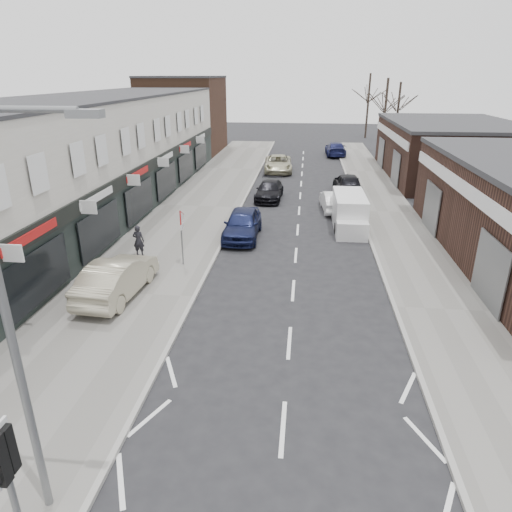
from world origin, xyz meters
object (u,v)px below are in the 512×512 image
(parked_car_left_c, at_px, (278,164))
(parked_car_right_c, at_px, (336,149))
(parked_car_left_b, at_px, (269,190))
(street_lamp, at_px, (15,312))
(sedan_on_pavement, at_px, (117,277))
(parked_car_right_a, at_px, (333,201))
(parked_car_left_a, at_px, (242,224))
(pedestrian, at_px, (139,241))
(traffic_light, at_px, (4,467))
(warning_sign, at_px, (182,222))
(white_van, at_px, (349,212))
(parked_car_right_b, at_px, (348,183))

(parked_car_left_c, xyz_separation_m, parked_car_right_c, (5.70, 9.54, 0.00))
(parked_car_right_c, bearing_deg, parked_car_left_c, 57.93)
(parked_car_left_b, bearing_deg, parked_car_right_c, 75.44)
(street_lamp, distance_m, parked_car_left_b, 25.96)
(sedan_on_pavement, relative_size, parked_car_right_a, 1.18)
(parked_car_left_a, relative_size, parked_car_left_c, 0.87)
(pedestrian, distance_m, parked_car_left_a, 5.78)
(parked_car_right_c, bearing_deg, traffic_light, 79.10)
(warning_sign, bearing_deg, parked_car_left_c, 82.57)
(white_van, height_order, parked_car_left_c, white_van)
(parked_car_right_b, bearing_deg, warning_sign, 56.40)
(sedan_on_pavement, bearing_deg, pedestrian, -77.31)
(white_van, xyz_separation_m, sedan_on_pavement, (-9.89, -10.23, -0.02))
(parked_car_right_a, relative_size, parked_car_right_b, 0.88)
(pedestrian, bearing_deg, parked_car_right_a, -133.97)
(parked_car_right_a, distance_m, parked_car_right_c, 22.00)
(pedestrian, bearing_deg, white_van, -148.31)
(parked_car_right_c, bearing_deg, parked_car_right_b, 88.79)
(parked_car_left_a, xyz_separation_m, parked_car_right_b, (6.50, 10.89, -0.02))
(warning_sign, bearing_deg, pedestrian, 161.31)
(warning_sign, height_order, white_van, warning_sign)
(parked_car_left_c, distance_m, parked_car_right_a, 13.18)
(warning_sign, distance_m, parked_car_left_b, 13.18)
(parked_car_left_a, bearing_deg, sedan_on_pavement, -116.90)
(pedestrian, bearing_deg, warning_sign, 163.31)
(street_lamp, height_order, pedestrian, street_lamp)
(traffic_light, xyz_separation_m, warning_sign, (-0.76, 14.02, -0.21))
(street_lamp, relative_size, parked_car_left_c, 1.50)
(parked_car_left_a, xyz_separation_m, parked_car_left_c, (0.80, 18.36, -0.04))
(parked_car_right_b, bearing_deg, street_lamp, 70.05)
(parked_car_left_c, relative_size, parked_car_right_c, 1.04)
(parked_car_right_b, bearing_deg, parked_car_left_b, 19.54)
(warning_sign, distance_m, sedan_on_pavement, 4.07)
(parked_car_left_b, bearing_deg, parked_car_right_a, -27.57)
(traffic_light, bearing_deg, parked_car_right_a, 74.80)
(traffic_light, distance_m, parked_car_left_b, 26.92)
(white_van, distance_m, parked_car_right_a, 3.55)
(parked_car_right_a, bearing_deg, parked_car_right_b, -109.79)
(sedan_on_pavement, xyz_separation_m, parked_car_right_b, (10.45, 18.64, -0.13))
(parked_car_right_c, bearing_deg, parked_car_left_b, 72.49)
(warning_sign, distance_m, parked_car_right_c, 33.42)
(white_van, distance_m, sedan_on_pavement, 14.23)
(sedan_on_pavement, relative_size, parked_car_right_b, 1.05)
(warning_sign, distance_m, parked_car_right_a, 12.74)
(parked_car_left_a, height_order, parked_car_right_c, parked_car_left_a)
(street_lamp, bearing_deg, parked_car_right_a, 73.76)
(traffic_light, xyz_separation_m, parked_car_left_a, (1.40, 18.36, -1.63))
(sedan_on_pavement, bearing_deg, parked_car_left_a, -112.84)
(white_van, bearing_deg, pedestrian, -150.97)
(warning_sign, bearing_deg, sedan_on_pavement, -117.68)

